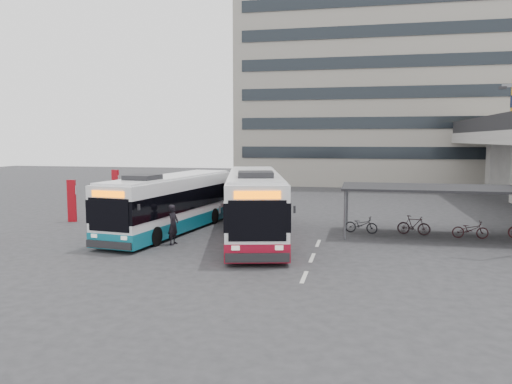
# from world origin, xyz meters

# --- Properties ---
(ground) EXTENTS (120.00, 120.00, 0.00)m
(ground) POSITION_xyz_m (0.00, 0.00, 0.00)
(ground) COLOR #28282B
(ground) RESTS_ON ground
(bike_shelter) EXTENTS (10.00, 4.00, 2.54)m
(bike_shelter) POSITION_xyz_m (8.45, 3.00, 1.64)
(bike_shelter) COLOR #595B60
(bike_shelter) RESTS_ON ground
(office_block) EXTENTS (30.00, 15.00, 25.00)m
(office_block) POSITION_xyz_m (6.00, 36.00, 12.50)
(office_block) COLOR gray
(office_block) RESTS_ON ground
(road_markings) EXTENTS (0.15, 7.60, 0.01)m
(road_markings) POSITION_xyz_m (2.50, -3.00, 0.01)
(road_markings) COLOR beige
(road_markings) RESTS_ON ground
(bus_main) EXTENTS (5.24, 12.21, 3.53)m
(bus_main) POSITION_xyz_m (-0.76, 0.71, 1.64)
(bus_main) COLOR white
(bus_main) RESTS_ON ground
(bus_teal) EXTENTS (3.81, 11.16, 3.24)m
(bus_teal) POSITION_xyz_m (-5.47, 1.45, 1.50)
(bus_teal) COLOR white
(bus_teal) RESTS_ON ground
(pedestrian) EXTENTS (0.51, 0.72, 1.89)m
(pedestrian) POSITION_xyz_m (-4.16, -1.63, 0.94)
(pedestrian) COLOR black
(pedestrian) RESTS_ON ground
(sign_totem_mid) EXTENTS (0.55, 0.22, 2.53)m
(sign_totem_mid) POSITION_xyz_m (-12.52, 3.31, 1.30)
(sign_totem_mid) COLOR #9A0913
(sign_totem_mid) RESTS_ON ground
(sign_totem_north) EXTENTS (0.59, 0.33, 2.78)m
(sign_totem_north) POSITION_xyz_m (-12.76, 9.28, 1.43)
(sign_totem_north) COLOR #9A0913
(sign_totem_north) RESTS_ON ground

